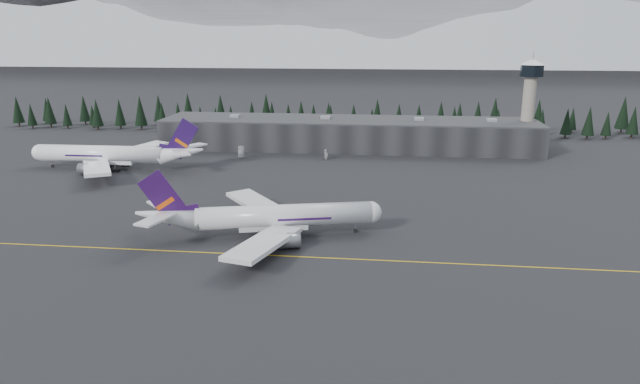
# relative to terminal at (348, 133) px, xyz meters

# --- Properties ---
(ground) EXTENTS (1400.00, 1400.00, 0.00)m
(ground) POSITION_rel_terminal_xyz_m (0.00, -125.00, -6.30)
(ground) COLOR black
(ground) RESTS_ON ground
(taxiline) EXTENTS (400.00, 0.40, 0.02)m
(taxiline) POSITION_rel_terminal_xyz_m (0.00, -127.00, -6.29)
(taxiline) COLOR gold
(taxiline) RESTS_ON ground
(terminal) EXTENTS (160.00, 30.00, 12.60)m
(terminal) POSITION_rel_terminal_xyz_m (0.00, 0.00, 0.00)
(terminal) COLOR black
(terminal) RESTS_ON ground
(control_tower) EXTENTS (10.00, 10.00, 37.70)m
(control_tower) POSITION_rel_terminal_xyz_m (75.00, 3.00, 17.11)
(control_tower) COLOR gray
(control_tower) RESTS_ON ground
(treeline) EXTENTS (360.00, 20.00, 15.00)m
(treeline) POSITION_rel_terminal_xyz_m (0.00, 37.00, 1.20)
(treeline) COLOR black
(treeline) RESTS_ON ground
(mountain_ridge) EXTENTS (4400.00, 900.00, 420.00)m
(mountain_ridge) POSITION_rel_terminal_xyz_m (0.00, 875.00, -6.30)
(mountain_ridge) COLOR white
(mountain_ridge) RESTS_ON ground
(jet_main) EXTENTS (58.90, 53.72, 17.63)m
(jet_main) POSITION_rel_terminal_xyz_m (-12.83, -114.85, -1.33)
(jet_main) COLOR silver
(jet_main) RESTS_ON ground
(jet_parked) EXTENTS (65.49, 60.46, 19.26)m
(jet_parked) POSITION_rel_terminal_xyz_m (-81.57, -50.21, -0.87)
(jet_parked) COLOR white
(jet_parked) RESTS_ON ground
(gse_vehicle_a) EXTENTS (3.70, 5.54, 1.41)m
(gse_vehicle_a) POSITION_rel_terminal_xyz_m (-40.80, -26.92, -5.59)
(gse_vehicle_a) COLOR silver
(gse_vehicle_a) RESTS_ON ground
(gse_vehicle_b) EXTENTS (4.52, 2.73, 1.44)m
(gse_vehicle_b) POSITION_rel_terminal_xyz_m (-6.91, -25.12, -5.58)
(gse_vehicle_b) COLOR silver
(gse_vehicle_b) RESTS_ON ground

